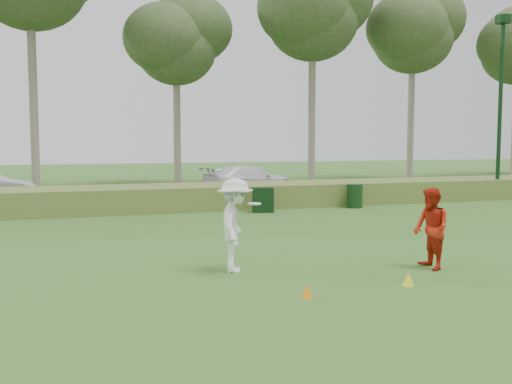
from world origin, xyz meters
name	(u,v)px	position (x,y,z in m)	size (l,w,h in m)	color
ground	(323,276)	(0.00, 0.00, 0.00)	(120.00, 120.00, 0.00)	#2E6020
reed_strip	(190,197)	(0.00, 12.00, 0.45)	(80.00, 3.00, 0.90)	#556D2B
park_road	(167,196)	(0.00, 17.00, 0.03)	(80.00, 6.00, 0.06)	#2D2D2D
lamp_post	(501,74)	(14.00, 11.00, 5.59)	(0.70, 0.70, 8.18)	black
tree_4	(176,41)	(2.00, 24.50, 8.59)	(6.24, 6.24, 11.50)	gray
tree_5	(313,12)	(10.00, 22.50, 10.47)	(7.28, 7.28, 14.00)	gray
tree_6	(413,30)	(18.00, 23.80, 10.10)	(7.02, 7.02, 13.50)	gray
player_white	(235,225)	(-1.50, 0.91, 0.94)	(1.07, 1.38, 1.87)	white
player_red	(431,228)	(2.33, -0.14, 0.83)	(0.81, 0.63, 1.67)	red
cone_orange	(307,291)	(-0.92, -1.29, 0.11)	(0.20, 0.20, 0.22)	orange
cone_yellow	(408,279)	(1.13, -1.17, 0.12)	(0.22, 0.22, 0.24)	yellow
utility_cabinet	(263,200)	(2.28, 9.82, 0.46)	(0.74, 0.46, 0.92)	black
trash_bin	(355,196)	(6.19, 10.04, 0.47)	(0.62, 0.62, 0.93)	black
car_right	(249,180)	(3.95, 16.49, 0.75)	(1.93, 4.75, 1.38)	white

